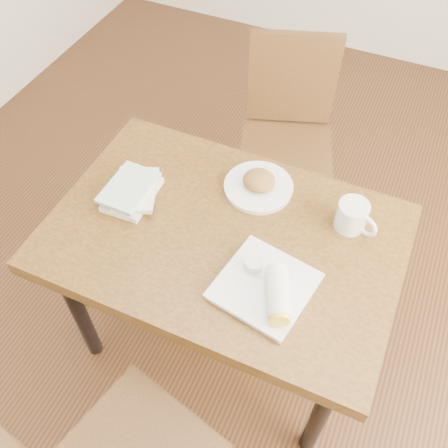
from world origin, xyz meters
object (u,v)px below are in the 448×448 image
at_px(table, 224,248).
at_px(chair_far, 288,126).
at_px(coffee_mug, 353,216).
at_px(book_stack, 132,191).
at_px(plate_burrito, 269,288).
at_px(plate_scone, 259,185).

height_order(table, chair_far, chair_far).
xyz_separation_m(coffee_mug, book_stack, (-0.74, -0.18, -0.03)).
height_order(coffee_mug, plate_burrito, coffee_mug).
relative_size(plate_scone, plate_burrito, 0.79).
height_order(table, book_stack, book_stack).
bearing_deg(plate_scone, coffee_mug, -5.10).
bearing_deg(chair_far, plate_burrito, -75.11).
height_order(table, plate_scone, plate_scone).
bearing_deg(plate_scone, book_stack, -151.66).
bearing_deg(table, plate_burrito, -35.69).
relative_size(plate_scone, book_stack, 1.02).
relative_size(chair_far, book_stack, 3.89).
bearing_deg(coffee_mug, chair_far, 123.72).
distance_m(table, plate_burrito, 0.29).
relative_size(chair_far, plate_burrito, 3.00).
bearing_deg(book_stack, table, -3.19).
xyz_separation_m(plate_scone, coffee_mug, (0.35, -0.03, 0.03)).
bearing_deg(coffee_mug, table, -151.89).
xyz_separation_m(plate_scone, book_stack, (-0.40, -0.21, 0.00)).
distance_m(table, chair_far, 0.85).
xyz_separation_m(table, book_stack, (-0.36, 0.02, 0.11)).
bearing_deg(plate_burrito, table, 144.31).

